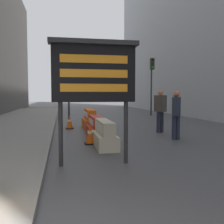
# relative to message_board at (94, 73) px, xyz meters

# --- Properties ---
(message_board) EXTENTS (2.00, 0.36, 2.81)m
(message_board) POSITION_rel_message_board_xyz_m (0.00, 0.00, 0.00)
(message_board) COLOR #28282B
(message_board) RESTS_ON ground_plane
(jersey_barrier_cream) EXTENTS (0.59, 1.85, 0.82)m
(jersey_barrier_cream) POSITION_rel_message_board_xyz_m (0.56, 1.99, -1.73)
(jersey_barrier_cream) COLOR beige
(jersey_barrier_cream) RESTS_ON ground_plane
(jersey_barrier_red_striped) EXTENTS (0.64, 1.76, 0.79)m
(jersey_barrier_red_striped) POSITION_rel_message_board_xyz_m (0.56, 4.00, -1.74)
(jersey_barrier_red_striped) COLOR red
(jersey_barrier_red_striped) RESTS_ON ground_plane
(jersey_barrier_orange_far) EXTENTS (0.59, 2.11, 0.93)m
(jersey_barrier_orange_far) POSITION_rel_message_board_xyz_m (0.56, 6.34, -1.68)
(jersey_barrier_orange_far) COLOR orange
(jersey_barrier_orange_far) RESTS_ON ground_plane
(traffic_cone_near) EXTENTS (0.37, 0.37, 0.67)m
(traffic_cone_near) POSITION_rel_message_board_xyz_m (-0.37, 6.57, -1.76)
(traffic_cone_near) COLOR black
(traffic_cone_near) RESTS_ON ground_plane
(traffic_cone_mid) EXTENTS (0.38, 0.38, 0.68)m
(traffic_cone_mid) POSITION_rel_message_board_xyz_m (0.18, 2.53, -1.76)
(traffic_cone_mid) COLOR black
(traffic_cone_mid) RESTS_ON ground_plane
(traffic_light_near_curb) EXTENTS (0.28, 0.44, 4.12)m
(traffic_light_near_curb) POSITION_rel_message_board_xyz_m (-0.29, 10.47, 0.89)
(traffic_light_near_curb) COLOR #2D2D30
(traffic_light_near_curb) RESTS_ON ground_plane
(traffic_light_far_side) EXTENTS (0.28, 0.45, 4.36)m
(traffic_light_far_side) POSITION_rel_message_board_xyz_m (6.04, 13.20, 1.06)
(traffic_light_far_side) COLOR #2D2D30
(traffic_light_far_side) RESTS_ON ground_plane
(pedestrian_worker) EXTENTS (0.46, 0.55, 1.83)m
(pedestrian_worker) POSITION_rel_message_board_xyz_m (3.40, 4.64, -1.01)
(pedestrian_worker) COLOR #23283D
(pedestrian_worker) RESTS_ON ground_plane
(pedestrian_passerby) EXTENTS (0.42, 0.53, 1.76)m
(pedestrian_passerby) POSITION_rel_message_board_xyz_m (3.29, 2.81, -1.05)
(pedestrian_passerby) COLOR #23283D
(pedestrian_passerby) RESTS_ON ground_plane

